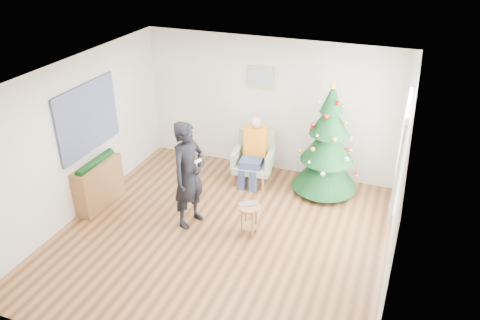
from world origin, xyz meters
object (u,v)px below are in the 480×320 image
at_px(stool, 249,220).
at_px(standing_man, 189,175).
at_px(console, 99,184).
at_px(christmas_tree, 328,144).
at_px(armchair, 254,164).

xyz_separation_m(stool, standing_man, (-1.01, -0.01, 0.62)).
bearing_deg(standing_man, console, 107.94).
bearing_deg(console, christmas_tree, 29.85).
bearing_deg(christmas_tree, console, -152.93).
relative_size(standing_man, console, 1.78).
height_order(stool, armchair, armchair).
distance_m(christmas_tree, console, 4.04).
distance_m(stool, armchair, 1.70).
height_order(stool, console, console).
xyz_separation_m(stool, armchair, (-0.49, 1.62, 0.09)).
bearing_deg(armchair, standing_man, -113.63).
relative_size(armchair, console, 0.99).
bearing_deg(stool, christmas_tree, 64.19).
xyz_separation_m(stool, console, (-2.72, -0.09, 0.13)).
bearing_deg(christmas_tree, armchair, -175.48).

